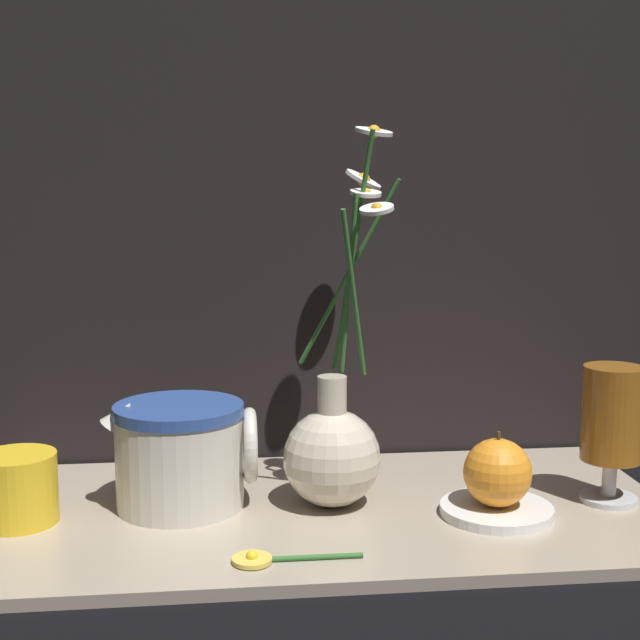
{
  "coord_description": "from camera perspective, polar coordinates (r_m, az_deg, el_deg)",
  "views": [
    {
      "loc": [
        -0.09,
        -0.88,
        0.34
      ],
      "look_at": [
        0.01,
        0.0,
        0.21
      ],
      "focal_mm": 50.0,
      "sensor_mm": 36.0,
      "label": 1
    }
  ],
  "objects": [
    {
      "name": "tea_glass",
      "position": [
        0.99,
        18.2,
        -6.05
      ],
      "size": [
        0.06,
        0.06,
        0.15
      ],
      "color": "silver",
      "rests_on": "shelf"
    },
    {
      "name": "ground_plane",
      "position": [
        0.95,
        -0.35,
        -12.6
      ],
      "size": [
        6.0,
        6.0,
        0.0
      ],
      "primitive_type": "plane",
      "color": "black"
    },
    {
      "name": "vase_with_flowers",
      "position": [
        0.94,
        0.85,
        -7.98
      ],
      "size": [
        0.13,
        0.18,
        0.39
      ],
      "color": "beige",
      "rests_on": "shelf"
    },
    {
      "name": "saucer_plate",
      "position": [
        0.95,
        11.22,
        -11.85
      ],
      "size": [
        0.11,
        0.11,
        0.01
      ],
      "color": "white",
      "rests_on": "shelf"
    },
    {
      "name": "orange_fruit",
      "position": [
        0.93,
        11.3,
        -9.55
      ],
      "size": [
        0.07,
        0.07,
        0.08
      ],
      "color": "orange",
      "rests_on": "saucer_plate"
    },
    {
      "name": "backdrop_wall",
      "position": [
        1.1,
        -1.51,
        19.35
      ],
      "size": [
        1.25,
        0.02,
        1.1
      ],
      "color": "black",
      "rests_on": "ground_plane"
    },
    {
      "name": "shelf",
      "position": [
        0.95,
        -0.35,
        -12.26
      ],
      "size": [
        0.75,
        0.36,
        0.01
      ],
      "color": "tan",
      "rests_on": "ground_plane"
    },
    {
      "name": "ceramic_pitcher",
      "position": [
        0.95,
        -8.87,
        -8.23
      ],
      "size": [
        0.16,
        0.13,
        0.12
      ],
      "color": "beige",
      "rests_on": "shelf"
    },
    {
      "name": "yellow_mug",
      "position": [
        0.95,
        -18.94,
        -10.17
      ],
      "size": [
        0.09,
        0.08,
        0.07
      ],
      "color": "yellow",
      "rests_on": "shelf"
    },
    {
      "name": "loose_daisy",
      "position": [
        0.82,
        -3.37,
        -15.0
      ],
      "size": [
        0.12,
        0.04,
        0.01
      ],
      "color": "#336B2D",
      "rests_on": "shelf"
    }
  ]
}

